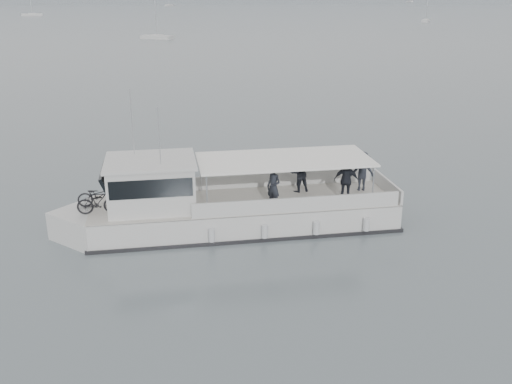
{
  "coord_description": "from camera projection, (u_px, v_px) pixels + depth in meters",
  "views": [
    {
      "loc": [
        3.38,
        -20.69,
        9.93
      ],
      "look_at": [
        3.98,
        2.34,
        1.6
      ],
      "focal_mm": 40.0,
      "sensor_mm": 36.0,
      "label": 1
    }
  ],
  "objects": [
    {
      "name": "ground",
      "position": [
        158.0,
        250.0,
        22.74
      ],
      "size": [
        1400.0,
        1400.0,
        0.0
      ],
      "primitive_type": "plane",
      "color": "#555F64",
      "rests_on": "ground"
    },
    {
      "name": "tour_boat",
      "position": [
        215.0,
        206.0,
        24.48
      ],
      "size": [
        14.97,
        5.45,
        6.23
      ],
      "rotation": [
        0.0,
        0.0,
        0.14
      ],
      "color": "silver",
      "rests_on": "ground"
    },
    {
      "name": "moored_fleet",
      "position": [
        130.0,
        14.0,
        211.3
      ],
      "size": [
        433.52,
        352.11,
        10.78
      ],
      "color": "silver",
      "rests_on": "ground"
    }
  ]
}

